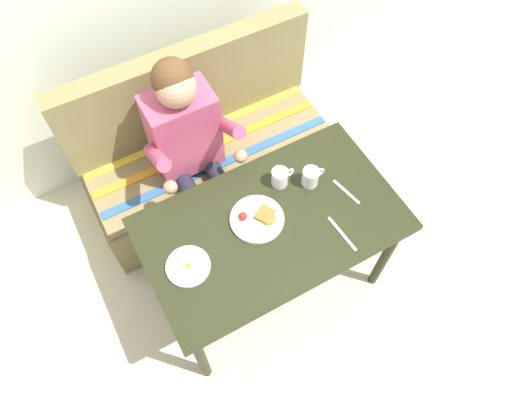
% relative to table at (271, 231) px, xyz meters
% --- Properties ---
extents(ground_plane, '(8.00, 8.00, 0.00)m').
position_rel_table_xyz_m(ground_plane, '(0.00, 0.00, -0.65)').
color(ground_plane, beige).
extents(table, '(1.20, 0.70, 0.73)m').
position_rel_table_xyz_m(table, '(0.00, 0.00, 0.00)').
color(table, black).
rests_on(table, ground).
extents(couch, '(1.44, 0.56, 1.00)m').
position_rel_table_xyz_m(couch, '(0.00, 0.76, -0.32)').
color(couch, olive).
rests_on(couch, ground).
extents(person, '(0.45, 0.61, 1.21)m').
position_rel_table_xyz_m(person, '(-0.14, 0.59, 0.09)').
color(person, '#B24866').
rests_on(person, ground).
extents(plate_breakfast, '(0.25, 0.25, 0.05)m').
position_rel_table_xyz_m(plate_breakfast, '(-0.05, 0.04, 0.09)').
color(plate_breakfast, white).
rests_on(plate_breakfast, table).
extents(plate_eggs, '(0.20, 0.20, 0.04)m').
position_rel_table_xyz_m(plate_eggs, '(-0.43, -0.02, 0.09)').
color(plate_eggs, white).
rests_on(plate_eggs, table).
extents(coffee_mug, '(0.12, 0.08, 0.10)m').
position_rel_table_xyz_m(coffee_mug, '(0.27, 0.10, 0.13)').
color(coffee_mug, white).
rests_on(coffee_mug, table).
extents(coffee_mug_second, '(0.12, 0.08, 0.09)m').
position_rel_table_xyz_m(coffee_mug_second, '(0.14, 0.17, 0.13)').
color(coffee_mug_second, white).
rests_on(coffee_mug_second, table).
extents(fork, '(0.05, 0.17, 0.00)m').
position_rel_table_xyz_m(fork, '(0.39, -0.03, 0.08)').
color(fork, silver).
rests_on(fork, table).
extents(knife, '(0.03, 0.20, 0.00)m').
position_rel_table_xyz_m(knife, '(0.25, -0.20, 0.08)').
color(knife, silver).
rests_on(knife, table).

